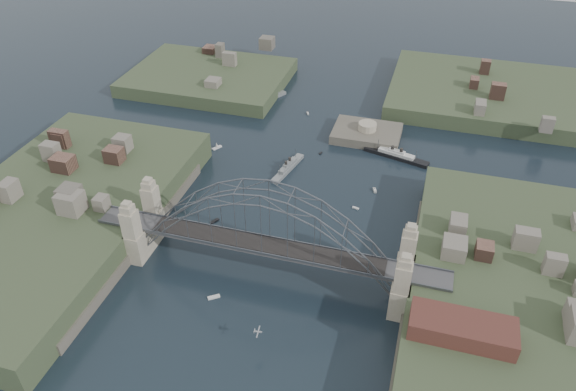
% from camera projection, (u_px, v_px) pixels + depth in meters
% --- Properties ---
extents(ground, '(500.00, 500.00, 0.00)m').
position_uv_depth(ground, '(267.00, 272.00, 131.36)').
color(ground, black).
rests_on(ground, ground).
extents(bridge, '(84.00, 13.80, 24.60)m').
position_uv_depth(bridge, '(266.00, 232.00, 124.10)').
color(bridge, '#4C4C4E').
rests_on(bridge, ground).
extents(shore_west, '(50.50, 90.00, 12.00)m').
position_uv_depth(shore_west, '(58.00, 223.00, 143.19)').
color(shore_west, '#39482C').
rests_on(shore_west, ground).
extents(shore_east, '(50.50, 90.00, 12.00)m').
position_uv_depth(shore_east, '(522.00, 318.00, 117.21)').
color(shore_east, '#39482C').
rests_on(shore_east, ground).
extents(headland_nw, '(60.00, 45.00, 9.00)m').
position_uv_depth(headland_nw, '(209.00, 82.00, 217.21)').
color(headland_nw, '#39482C').
rests_on(headland_nw, ground).
extents(headland_ne, '(70.00, 55.00, 9.50)m').
position_uv_depth(headland_ne, '(486.00, 98.00, 204.90)').
color(headland_ne, '#39482C').
rests_on(headland_ne, ground).
extents(fort_island, '(22.00, 16.00, 9.40)m').
position_uv_depth(fort_island, '(366.00, 138.00, 183.13)').
color(fort_island, '#575145').
rests_on(fort_island, ground).
extents(wharf_shed, '(20.00, 8.00, 4.00)m').
position_uv_depth(wharf_shed, '(462.00, 329.00, 104.64)').
color(wharf_shed, '#592D26').
rests_on(wharf_shed, shore_east).
extents(naval_cruiser_near, '(5.74, 17.03, 5.08)m').
position_uv_depth(naval_cruiser_near, '(288.00, 168.00, 166.63)').
color(naval_cruiser_near, gray).
rests_on(naval_cruiser_near, ground).
extents(naval_cruiser_far, '(9.25, 13.75, 4.98)m').
position_uv_depth(naval_cruiser_far, '(270.00, 98.00, 205.39)').
color(naval_cruiser_far, gray).
rests_on(naval_cruiser_far, ground).
extents(ocean_liner, '(20.98, 8.11, 5.14)m').
position_uv_depth(ocean_liner, '(396.00, 156.00, 172.21)').
color(ocean_liner, black).
rests_on(ocean_liner, ground).
extents(aeroplane, '(1.67, 3.08, 0.45)m').
position_uv_depth(aeroplane, '(257.00, 332.00, 109.60)').
color(aeroplane, '#A6A9AE').
extents(small_boat_a, '(2.00, 2.76, 0.45)m').
position_uv_depth(small_boat_a, '(215.00, 221.00, 146.78)').
color(small_boat_a, white).
rests_on(small_boat_a, ground).
extents(small_boat_b, '(1.97, 1.06, 0.45)m').
position_uv_depth(small_boat_b, '(356.00, 208.00, 151.36)').
color(small_boat_b, white).
rests_on(small_boat_b, ground).
extents(small_boat_c, '(2.80, 2.37, 0.45)m').
position_uv_depth(small_boat_c, '(214.00, 297.00, 124.52)').
color(small_boat_c, white).
rests_on(small_boat_c, ground).
extents(small_boat_d, '(1.58, 2.61, 1.43)m').
position_uv_depth(small_boat_d, '(375.00, 190.00, 158.02)').
color(small_boat_d, white).
rests_on(small_boat_d, ground).
extents(small_boat_e, '(2.73, 3.48, 2.38)m').
position_uv_depth(small_boat_e, '(217.00, 146.00, 176.98)').
color(small_boat_e, white).
rests_on(small_boat_e, ground).
extents(small_boat_f, '(0.81, 1.57, 0.45)m').
position_uv_depth(small_boat_f, '(321.00, 153.00, 174.64)').
color(small_boat_f, white).
rests_on(small_boat_f, ground).
extents(small_boat_h, '(1.56, 2.08, 1.43)m').
position_uv_depth(small_boat_h, '(308.00, 113.00, 196.18)').
color(small_boat_h, white).
rests_on(small_boat_h, ground).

